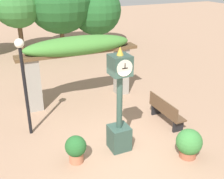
% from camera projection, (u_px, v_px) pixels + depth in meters
% --- Properties ---
extents(ground_plane, '(60.00, 60.00, 0.00)m').
position_uv_depth(ground_plane, '(123.00, 151.00, 8.16)').
color(ground_plane, '#9E7A60').
extents(pedestal_clock, '(0.57, 0.58, 3.08)m').
position_uv_depth(pedestal_clock, '(119.00, 108.00, 7.81)').
color(pedestal_clock, '#2D473D').
rests_on(pedestal_clock, ground).
extents(pergola, '(4.67, 1.09, 2.61)m').
position_uv_depth(pergola, '(79.00, 53.00, 10.53)').
color(pergola, gray).
rests_on(pergola, ground).
extents(potted_plant_near_left, '(0.73, 0.73, 0.85)m').
position_uv_depth(potted_plant_near_left, '(189.00, 143.00, 7.78)').
color(potted_plant_near_left, '#9E563D').
rests_on(potted_plant_near_left, ground).
extents(potted_plant_near_right, '(0.58, 0.58, 0.79)m').
position_uv_depth(potted_plant_near_right, '(76.00, 148.00, 7.57)').
color(potted_plant_near_right, '#B26B4C').
rests_on(potted_plant_near_right, ground).
extents(park_bench, '(0.42, 1.61, 0.89)m').
position_uv_depth(park_bench, '(166.00, 111.00, 9.52)').
color(park_bench, brown).
rests_on(park_bench, ground).
extents(lamp_post, '(0.27, 0.27, 3.09)m').
position_uv_depth(lamp_post, '(23.00, 73.00, 8.26)').
color(lamp_post, black).
rests_on(lamp_post, ground).
extents(tree_line, '(10.74, 4.20, 5.17)m').
position_uv_depth(tree_line, '(52.00, 4.00, 17.27)').
color(tree_line, brown).
rests_on(tree_line, ground).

